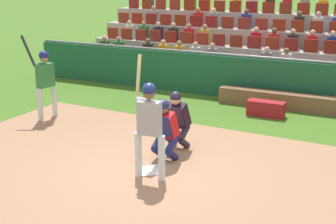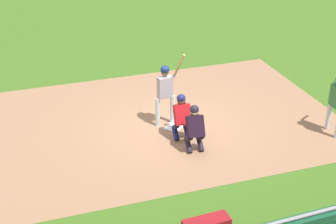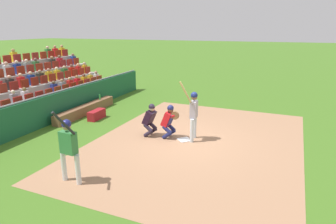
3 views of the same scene
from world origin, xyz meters
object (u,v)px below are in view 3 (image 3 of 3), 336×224
catcher_crouching (169,120)px  on_deck_batter (68,144)px  home_plate_umpire (150,118)px  equipment_duffel_bag (97,115)px  dugout_bench (86,110)px  water_bottle_on_bench (100,97)px  batter_at_plate (194,111)px  home_plate_marker (184,140)px

catcher_crouching → on_deck_batter: 4.18m
home_plate_umpire → equipment_duffel_bag: (-1.08, -3.15, -0.50)m
home_plate_umpire → dugout_bench: home_plate_umpire is taller
dugout_bench → equipment_duffel_bag: dugout_bench is taller
home_plate_umpire → water_bottle_on_bench: (-2.70, -4.05, -0.12)m
water_bottle_on_bench → on_deck_batter: bearing=28.2°
dugout_bench → equipment_duffel_bag: (0.48, 0.93, -0.02)m
home_plate_umpire → catcher_crouching: bearing=94.7°
dugout_bench → water_bottle_on_bench: 1.20m
catcher_crouching → equipment_duffel_bag: catcher_crouching is taller
batter_at_plate → dugout_bench: size_ratio=0.53×
water_bottle_on_bench → on_deck_batter: size_ratio=0.13×
on_deck_batter → water_bottle_on_bench: bearing=-151.8°
batter_at_plate → equipment_duffel_bag: batter_at_plate is taller
on_deck_batter → dugout_bench: bearing=-146.8°
batter_at_plate → catcher_crouching: 0.97m
water_bottle_on_bench → catcher_crouching: bearing=61.1°
water_bottle_on_bench → equipment_duffel_bag: water_bottle_on_bench is taller
home_plate_marker → water_bottle_on_bench: water_bottle_on_bench is taller
home_plate_marker → equipment_duffel_bag: bearing=-102.7°
home_plate_umpire → dugout_bench: 4.40m
on_deck_batter → catcher_crouching: bearing=162.9°
catcher_crouching → home_plate_marker: bearing=91.1°
home_plate_umpire → equipment_duffel_bag: size_ratio=1.34×
batter_at_plate → dugout_bench: bearing=-103.5°
home_plate_marker → on_deck_batter: on_deck_batter is taller
batter_at_plate → catcher_crouching: (0.14, -0.87, -0.40)m
home_plate_umpire → water_bottle_on_bench: 4.87m
batter_at_plate → home_plate_umpire: bearing=-82.9°
water_bottle_on_bench → equipment_duffel_bag: 1.89m
home_plate_marker → home_plate_umpire: size_ratio=0.34×
home_plate_marker → dugout_bench: (-1.49, -5.40, 0.20)m
catcher_crouching → on_deck_batter: on_deck_batter is taller
batter_at_plate → equipment_duffel_bag: (-0.88, -4.76, -0.91)m
water_bottle_on_bench → on_deck_batter: on_deck_batter is taller
home_plate_umpire → on_deck_batter: (3.92, -0.49, 0.38)m
home_plate_marker → on_deck_batter: bearing=-24.4°
catcher_crouching → water_bottle_on_bench: size_ratio=4.79×
batter_at_plate → home_plate_umpire: (0.20, -1.61, -0.42)m
batter_at_plate → water_bottle_on_bench: (-2.50, -5.66, -0.54)m
batter_at_plate → on_deck_batter: size_ratio=1.04×
batter_at_plate → on_deck_batter: bearing=-27.0°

